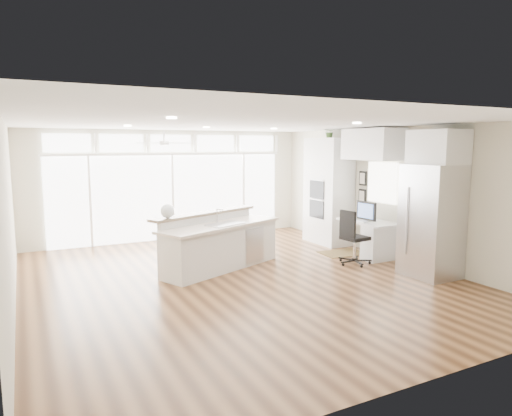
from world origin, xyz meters
TOP-DOWN VIEW (x-y plane):
  - floor at (0.00, 0.00)m, footprint 7.00×8.00m
  - ceiling at (0.00, 0.00)m, footprint 7.00×8.00m
  - wall_back at (0.00, 4.00)m, footprint 7.00×0.04m
  - wall_front at (0.00, -4.00)m, footprint 7.00×0.04m
  - wall_left at (-3.50, 0.00)m, footprint 0.04×8.00m
  - wall_right at (3.50, 0.00)m, footprint 0.04×8.00m
  - glass_wall at (0.00, 3.94)m, footprint 5.80×0.06m
  - transom_row at (0.00, 3.94)m, footprint 5.90×0.06m
  - desk_window at (3.46, 0.30)m, footprint 0.04×0.85m
  - ceiling_fan at (-0.50, 2.80)m, footprint 1.16×1.16m
  - recessed_lights at (0.00, 0.20)m, footprint 3.40×3.00m
  - oven_cabinet at (3.17, 1.80)m, footprint 0.64×1.20m
  - desk_nook at (3.13, 0.30)m, footprint 0.72×1.30m
  - upper_cabinets at (3.17, 0.30)m, footprint 0.64×1.30m
  - refrigerator at (3.11, -1.35)m, footprint 0.76×0.90m
  - fridge_cabinet at (3.17, -1.35)m, footprint 0.64×0.90m
  - framed_photos at (3.46, 0.92)m, footprint 0.06×0.22m
  - kitchen_island at (-0.02, 0.82)m, footprint 2.82×1.95m
  - rug at (2.80, 0.74)m, footprint 0.98×0.74m
  - office_chair at (2.45, -0.09)m, footprint 0.61×0.57m
  - fishbowl at (-1.05, 0.82)m, footprint 0.30×0.30m
  - monitor at (3.05, 0.30)m, footprint 0.13×0.52m
  - keyboard at (2.88, 0.30)m, footprint 0.15×0.32m
  - potted_plant at (3.17, 1.80)m, footprint 0.28×0.31m

SIDE VIEW (x-z plane):
  - floor at x=0.00m, z-range -0.02..0.00m
  - rug at x=2.80m, z-range 0.00..0.01m
  - desk_nook at x=3.13m, z-range 0.00..0.76m
  - kitchen_island at x=-0.02m, z-range 0.00..1.05m
  - office_chair at x=2.45m, z-range 0.00..1.07m
  - keyboard at x=2.88m, z-range 0.76..0.78m
  - monitor at x=3.05m, z-range 0.76..1.19m
  - refrigerator at x=3.11m, z-range 0.00..2.00m
  - glass_wall at x=0.00m, z-range 0.01..2.09m
  - fishbowl at x=-1.05m, z-range 1.05..1.30m
  - oven_cabinet at x=3.17m, z-range 0.00..2.50m
  - wall_back at x=0.00m, z-range 0.00..2.70m
  - wall_front at x=0.00m, z-range 0.00..2.70m
  - wall_left at x=-3.50m, z-range 0.00..2.70m
  - wall_right at x=3.50m, z-range 0.00..2.70m
  - framed_photos at x=3.46m, z-range 1.00..1.80m
  - desk_window at x=3.46m, z-range 1.12..1.98m
  - fridge_cabinet at x=3.17m, z-range 2.00..2.60m
  - upper_cabinets at x=3.17m, z-range 2.03..2.67m
  - transom_row at x=0.00m, z-range 2.18..2.58m
  - ceiling_fan at x=-0.50m, z-range 2.32..2.64m
  - potted_plant at x=3.17m, z-range 2.50..2.74m
  - recessed_lights at x=0.00m, z-range 2.67..2.69m
  - ceiling at x=0.00m, z-range 2.69..2.71m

